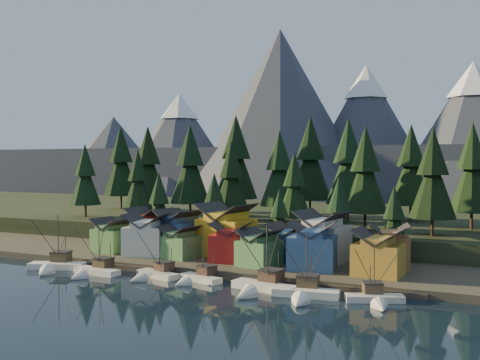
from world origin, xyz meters
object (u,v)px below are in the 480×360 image
at_px(boat_1, 93,265).
at_px(boat_3, 197,272).
at_px(boat_5, 304,285).
at_px(boat_6, 376,291).
at_px(boat_0, 54,259).
at_px(boat_2, 153,268).
at_px(house_back_0, 149,227).
at_px(house_front_0, 112,234).
at_px(house_front_1, 147,233).
at_px(boat_4, 260,279).
at_px(house_back_1, 179,230).

distance_m(boat_1, boat_3, 22.22).
height_order(boat_5, boat_6, boat_5).
relative_size(boat_0, boat_2, 1.19).
bearing_deg(house_back_0, boat_3, -33.65).
bearing_deg(house_front_0, boat_1, -54.86).
distance_m(house_front_1, house_back_0, 10.74).
bearing_deg(boat_1, boat_4, 5.89).
bearing_deg(boat_2, house_back_0, 142.20).
bearing_deg(boat_4, house_front_0, 170.59).
relative_size(boat_0, house_back_0, 1.28).
bearing_deg(boat_0, boat_2, -14.58).
bearing_deg(house_front_1, boat_0, -140.13).
bearing_deg(boat_6, house_back_0, 136.71).
distance_m(boat_2, boat_3, 9.43).
relative_size(boat_1, house_back_1, 1.05).
xyz_separation_m(boat_1, house_back_1, (6.18, 23.35, 4.57)).
bearing_deg(house_back_0, boat_4, -24.47).
bearing_deg(boat_3, boat_4, 9.24).
relative_size(boat_1, boat_6, 1.08).
xyz_separation_m(boat_3, house_front_0, (-30.29, 14.12, 3.65)).
relative_size(boat_4, boat_5, 1.09).
relative_size(boat_4, house_front_1, 1.26).
bearing_deg(boat_6, boat_2, 157.62).
bearing_deg(house_back_1, house_back_0, -179.84).
bearing_deg(boat_0, boat_6, -18.55).
distance_m(boat_1, house_back_0, 26.75).
bearing_deg(boat_0, house_back_1, 34.11).
xyz_separation_m(boat_4, house_front_1, (-34.42, 16.11, 4.14)).
xyz_separation_m(house_front_1, house_back_0, (-5.58, 9.17, 0.20)).
bearing_deg(boat_5, boat_2, 168.89).
distance_m(boat_3, house_back_1, 26.24).
height_order(boat_2, boat_5, boat_5).
distance_m(boat_0, house_back_0, 26.59).
relative_size(boat_6, house_front_0, 1.18).
height_order(boat_0, boat_6, boat_0).
distance_m(boat_3, house_back_0, 35.18).
xyz_separation_m(boat_0, boat_5, (54.88, -0.85, -0.08)).
relative_size(boat_0, house_back_1, 1.19).
xyz_separation_m(boat_5, boat_6, (11.46, 1.66, -0.27)).
relative_size(boat_2, boat_4, 0.79).
relative_size(boat_2, house_front_1, 1.00).
xyz_separation_m(boat_3, house_back_0, (-26.12, 23.09, 4.65)).
xyz_separation_m(boat_4, boat_5, (8.29, -0.97, -0.07)).
relative_size(boat_3, boat_6, 1.00).
distance_m(boat_0, boat_5, 54.89).
distance_m(boat_4, house_front_1, 38.22).
bearing_deg(boat_6, house_back_1, 135.21).
height_order(boat_2, house_back_0, house_back_0).
distance_m(boat_0, boat_2, 23.37).
height_order(boat_6, house_back_1, house_back_1).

